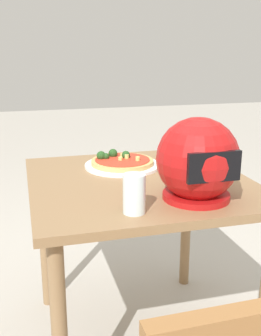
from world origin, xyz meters
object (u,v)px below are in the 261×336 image
(pizza, at_px, (121,161))
(drinking_glass, at_px, (134,194))
(dining_table, at_px, (139,204))
(motorcycle_helmet, at_px, (198,161))

(pizza, relative_size, drinking_glass, 2.14)
(dining_table, bearing_deg, pizza, -82.45)
(drinking_glass, bearing_deg, pizza, -99.30)
(dining_table, distance_m, pizza, 0.23)
(dining_table, distance_m, drinking_glass, 0.37)
(pizza, bearing_deg, drinking_glass, 80.70)
(dining_table, bearing_deg, drinking_glass, 71.07)
(motorcycle_helmet, bearing_deg, pizza, -71.22)
(dining_table, bearing_deg, motorcycle_helmet, 116.47)
(dining_table, relative_size, motorcycle_helmet, 3.09)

